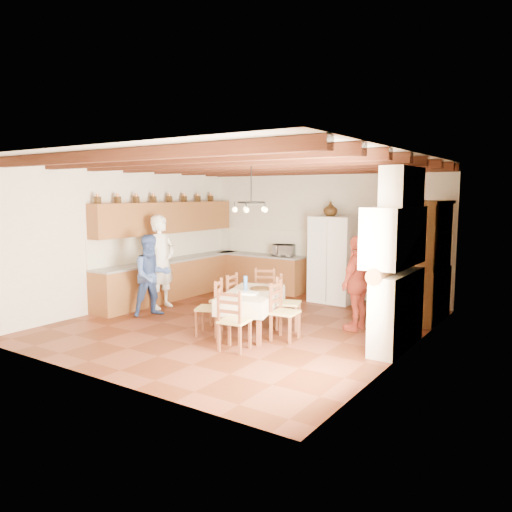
{
  "coord_description": "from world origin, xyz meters",
  "views": [
    {
      "loc": [
        5.19,
        -7.31,
        2.41
      ],
      "look_at": [
        0.1,
        0.3,
        1.25
      ],
      "focal_mm": 35.0,
      "sensor_mm": 36.0,
      "label": 1
    }
  ],
  "objects_px": {
    "microwave": "(284,250)",
    "dining_table": "(251,296)",
    "refrigerator": "(335,259)",
    "chair_right_near": "(285,311)",
    "chair_end_far": "(264,294)",
    "person_woman_blue": "(152,275)",
    "person_man": "(161,262)",
    "hutch": "(430,261)",
    "chair_right_far": "(289,302)",
    "chair_end_near": "(234,320)",
    "person_woman_red": "(358,283)",
    "chair_left_near": "(209,307)",
    "chair_left_far": "(224,299)"
  },
  "relations": [
    {
      "from": "dining_table",
      "to": "microwave",
      "type": "height_order",
      "value": "microwave"
    },
    {
      "from": "dining_table",
      "to": "microwave",
      "type": "xyz_separation_m",
      "value": [
        -1.29,
        3.27,
        0.41
      ]
    },
    {
      "from": "person_man",
      "to": "person_woman_blue",
      "type": "bearing_deg",
      "value": -154.4
    },
    {
      "from": "chair_end_near",
      "to": "microwave",
      "type": "bearing_deg",
      "value": -77.39
    },
    {
      "from": "dining_table",
      "to": "refrigerator",
      "type": "bearing_deg",
      "value": 87.47
    },
    {
      "from": "refrigerator",
      "to": "chair_left_near",
      "type": "height_order",
      "value": "refrigerator"
    },
    {
      "from": "person_woman_blue",
      "to": "chair_right_far",
      "type": "bearing_deg",
      "value": -51.48
    },
    {
      "from": "refrigerator",
      "to": "dining_table",
      "type": "distance_m",
      "value": 3.1
    },
    {
      "from": "refrigerator",
      "to": "person_woman_blue",
      "type": "bearing_deg",
      "value": -125.18
    },
    {
      "from": "chair_right_far",
      "to": "person_woman_blue",
      "type": "bearing_deg",
      "value": 84.47
    },
    {
      "from": "refrigerator",
      "to": "chair_end_far",
      "type": "height_order",
      "value": "refrigerator"
    },
    {
      "from": "dining_table",
      "to": "chair_left_far",
      "type": "bearing_deg",
      "value": 170.28
    },
    {
      "from": "person_woman_blue",
      "to": "microwave",
      "type": "relative_size",
      "value": 3.17
    },
    {
      "from": "hutch",
      "to": "chair_right_far",
      "type": "height_order",
      "value": "hutch"
    },
    {
      "from": "refrigerator",
      "to": "chair_right_far",
      "type": "relative_size",
      "value": 1.98
    },
    {
      "from": "refrigerator",
      "to": "dining_table",
      "type": "xyz_separation_m",
      "value": [
        -0.14,
        -3.08,
        -0.32
      ]
    },
    {
      "from": "microwave",
      "to": "chair_end_far",
      "type": "bearing_deg",
      "value": -83.47
    },
    {
      "from": "chair_right_near",
      "to": "microwave",
      "type": "distance_m",
      "value": 3.94
    },
    {
      "from": "dining_table",
      "to": "chair_right_far",
      "type": "xyz_separation_m",
      "value": [
        0.42,
        0.57,
        -0.15
      ]
    },
    {
      "from": "chair_right_far",
      "to": "chair_end_near",
      "type": "xyz_separation_m",
      "value": [
        -0.06,
        -1.54,
        0.0
      ]
    },
    {
      "from": "refrigerator",
      "to": "chair_right_near",
      "type": "xyz_separation_m",
      "value": [
        0.59,
        -3.15,
        -0.47
      ]
    },
    {
      "from": "microwave",
      "to": "dining_table",
      "type": "bearing_deg",
      "value": -83.9
    },
    {
      "from": "dining_table",
      "to": "chair_right_near",
      "type": "bearing_deg",
      "value": -5.62
    },
    {
      "from": "chair_right_near",
      "to": "person_man",
      "type": "distance_m",
      "value": 3.43
    },
    {
      "from": "chair_end_far",
      "to": "chair_end_near",
      "type": "bearing_deg",
      "value": -94.74
    },
    {
      "from": "person_man",
      "to": "hutch",
      "type": "bearing_deg",
      "value": -70.58
    },
    {
      "from": "person_man",
      "to": "person_woman_blue",
      "type": "distance_m",
      "value": 0.71
    },
    {
      "from": "refrigerator",
      "to": "chair_right_near",
      "type": "height_order",
      "value": "refrigerator"
    },
    {
      "from": "person_woman_blue",
      "to": "person_woman_red",
      "type": "bearing_deg",
      "value": -46.84
    },
    {
      "from": "chair_left_far",
      "to": "chair_right_near",
      "type": "height_order",
      "value": "same"
    },
    {
      "from": "chair_right_far",
      "to": "person_woman_blue",
      "type": "relative_size",
      "value": 0.6
    },
    {
      "from": "person_man",
      "to": "person_woman_blue",
      "type": "relative_size",
      "value": 1.22
    },
    {
      "from": "person_man",
      "to": "person_woman_blue",
      "type": "xyz_separation_m",
      "value": [
        0.33,
        -0.61,
        -0.18
      ]
    },
    {
      "from": "dining_table",
      "to": "chair_right_near",
      "type": "height_order",
      "value": "chair_right_near"
    },
    {
      "from": "dining_table",
      "to": "person_woman_blue",
      "type": "distance_m",
      "value": 2.3
    },
    {
      "from": "chair_end_near",
      "to": "chair_end_far",
      "type": "xyz_separation_m",
      "value": [
        -0.7,
        1.91,
        0.0
      ]
    },
    {
      "from": "chair_right_near",
      "to": "chair_right_far",
      "type": "height_order",
      "value": "same"
    },
    {
      "from": "chair_right_far",
      "to": "person_woman_blue",
      "type": "distance_m",
      "value": 2.81
    },
    {
      "from": "chair_left_far",
      "to": "dining_table",
      "type": "bearing_deg",
      "value": 70.22
    },
    {
      "from": "chair_end_near",
      "to": "person_woman_blue",
      "type": "distance_m",
      "value": 2.8
    },
    {
      "from": "chair_end_far",
      "to": "microwave",
      "type": "relative_size",
      "value": 1.9
    },
    {
      "from": "refrigerator",
      "to": "person_woman_blue",
      "type": "height_order",
      "value": "refrigerator"
    },
    {
      "from": "dining_table",
      "to": "person_man",
      "type": "xyz_separation_m",
      "value": [
        -2.62,
        0.5,
        0.35
      ]
    },
    {
      "from": "person_woman_red",
      "to": "microwave",
      "type": "bearing_deg",
      "value": -120.47
    },
    {
      "from": "chair_end_far",
      "to": "person_woman_blue",
      "type": "relative_size",
      "value": 0.6
    },
    {
      "from": "refrigerator",
      "to": "person_woman_blue",
      "type": "xyz_separation_m",
      "value": [
        -2.43,
        -3.19,
        -0.15
      ]
    },
    {
      "from": "chair_end_near",
      "to": "microwave",
      "type": "distance_m",
      "value": 4.58
    },
    {
      "from": "chair_right_near",
      "to": "person_woman_red",
      "type": "relative_size",
      "value": 0.57
    },
    {
      "from": "dining_table",
      "to": "person_man",
      "type": "bearing_deg",
      "value": 169.26
    },
    {
      "from": "chair_right_near",
      "to": "chair_end_near",
      "type": "bearing_deg",
      "value": 152.74
    }
  ]
}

